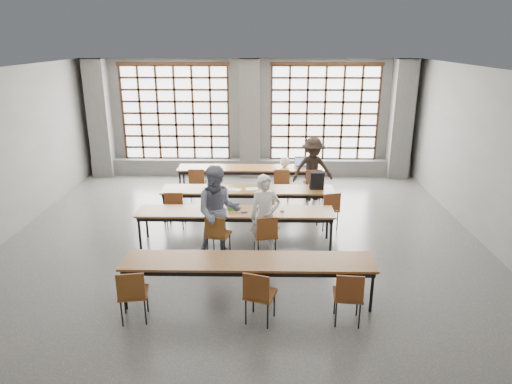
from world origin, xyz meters
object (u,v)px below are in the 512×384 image
chair_back_right (313,181)px  desk_row_b (248,191)px  student_female (218,212)px  laptop_front (263,206)px  chair_mid_left (175,206)px  laptop_back (301,164)px  desk_row_d (248,264)px  chair_near_mid (259,292)px  chair_back_left (197,181)px  student_back (313,169)px  chair_mid_centre (265,206)px  chair_near_left (132,291)px  plastic_bag (285,162)px  chair_front_left (217,232)px  phone (244,212)px  chair_near_right (349,293)px  mouse (282,211)px  chair_mid_right (329,207)px  desk_row_c (236,214)px  chair_front_right (266,232)px  student_male (265,216)px  desk_row_a (252,170)px  green_box (233,207)px  backpack (317,180)px

chair_back_right → desk_row_b: bearing=-143.3°
student_female → laptop_front: (0.86, 0.61, -0.11)m
desk_row_b → chair_mid_left: chair_mid_left is taller
laptop_front → laptop_back: size_ratio=1.09×
laptop_back → student_female: bearing=-115.9°
desk_row_d → chair_near_mid: bearing=-74.3°
chair_back_left → student_back: 3.02m
chair_mid_centre → laptop_back: size_ratio=2.41×
chair_near_left → chair_back_left: bearing=87.9°
chair_mid_left → student_back: bearing=31.5°
chair_mid_left → plastic_bag: bearing=45.0°
chair_near_mid → desk_row_b: bearing=94.2°
student_female → laptop_back: bearing=57.8°
chair_front_left → phone: (0.50, 0.53, 0.20)m
chair_near_right → mouse: 2.91m
chair_mid_left → mouse: 2.49m
chair_mid_right → student_female: 2.68m
desk_row_c → laptop_front: laptop_front is taller
desk_row_d → chair_near_left: bearing=-159.6°
mouse → phone: (-0.77, -0.08, -0.01)m
chair_mid_centre → chair_back_right: bearing=56.1°
chair_front_right → student_male: size_ratio=0.54×
chair_mid_centre → student_back: 2.36m
chair_near_left → laptop_back: laptop_back is taller
desk_row_d → chair_near_right: size_ratio=4.55×
chair_near_left → mouse: size_ratio=8.98×
desk_row_d → mouse: size_ratio=40.82×
desk_row_d → chair_near_left: 1.80m
chair_front_left → laptop_back: bearing=64.6°
desk_row_a → desk_row_d: same height
desk_row_b → plastic_bag: 2.14m
chair_front_right → chair_near_left: bearing=-132.4°
chair_near_mid → green_box: chair_near_mid is taller
chair_near_right → student_female: bearing=132.8°
desk_row_c → desk_row_d: (0.33, -2.16, 0.00)m
student_female → mouse: student_female is taller
desk_row_c → chair_mid_left: chair_mid_left is taller
chair_near_left → chair_near_right: 3.18m
student_male → green_box: student_male is taller
desk_row_b → student_back: (1.64, 1.36, 0.16)m
chair_front_right → mouse: chair_front_right is taller
student_male → phone: bearing=126.8°
chair_mid_left → backpack: backpack is taller
chair_near_mid → student_female: (-0.81, 2.29, 0.37)m
desk_row_b → laptop_back: laptop_back is taller
green_box → plastic_bag: 3.46m
phone → student_back: bearing=60.0°
chair_front_right → green_box: (-0.67, 0.71, 0.24)m
desk_row_a → mouse: 3.38m
chair_mid_left → chair_front_right: size_ratio=1.00×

